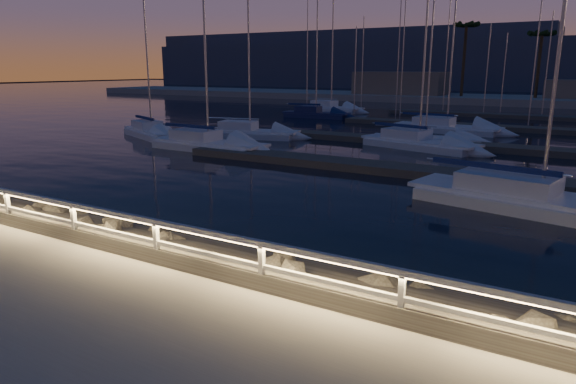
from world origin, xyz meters
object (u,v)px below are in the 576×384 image
at_px(sailboat_i, 314,113).
at_px(sailboat_k, 444,127).
at_px(sailboat_e, 248,132).
at_px(sailboat_m, 330,108).
at_px(sailboat_f, 416,142).
at_px(guard_rail, 124,224).
at_px(sailboat_d, 533,198).
at_px(sailboat_g, 422,138).
at_px(sailboat_a, 151,131).
at_px(sailboat_b, 206,143).

xyz_separation_m(sailboat_i, sailboat_k, (15.01, -5.76, 0.00)).
height_order(sailboat_e, sailboat_m, sailboat_m).
relative_size(sailboat_f, sailboat_m, 0.98).
height_order(guard_rail, sailboat_e, sailboat_e).
bearing_deg(sailboat_d, sailboat_e, 162.23).
distance_m(sailboat_f, sailboat_i, 22.02).
relative_size(sailboat_d, sailboat_g, 1.31).
relative_size(sailboat_e, sailboat_g, 1.03).
relative_size(sailboat_a, sailboat_d, 0.75).
xyz_separation_m(guard_rail, sailboat_g, (-0.39, 26.72, -0.98)).
distance_m(sailboat_d, sailboat_i, 36.77).
distance_m(sailboat_a, sailboat_d, 28.40).
distance_m(sailboat_i, sailboat_k, 16.08).
bearing_deg(sailboat_a, sailboat_k, 62.20).
bearing_deg(guard_rail, sailboat_i, 111.61).
bearing_deg(sailboat_d, guard_rail, -113.22).
relative_size(guard_rail, sailboat_e, 3.50).
xyz_separation_m(sailboat_e, sailboat_k, (11.85, 10.96, -0.01)).
distance_m(sailboat_d, sailboat_g, 16.94).
distance_m(guard_rail, sailboat_a, 27.63).
bearing_deg(sailboat_e, sailboat_k, 29.33).
bearing_deg(sailboat_k, sailboat_f, -81.87).
distance_m(sailboat_a, sailboat_i, 20.44).
height_order(guard_rail, sailboat_m, sailboat_m).
bearing_deg(sailboat_a, sailboat_m, 110.99).
relative_size(sailboat_b, sailboat_m, 1.02).
bearing_deg(sailboat_e, sailboat_d, -41.82).
xyz_separation_m(sailboat_g, sailboat_i, (-15.45, 13.26, 0.04)).
height_order(guard_rail, sailboat_g, sailboat_g).
relative_size(sailboat_f, sailboat_i, 1.10).
height_order(sailboat_a, sailboat_g, sailboat_g).
xyz_separation_m(sailboat_d, sailboat_g, (-8.47, 14.67, -0.05)).
height_order(sailboat_d, sailboat_f, sailboat_d).
height_order(sailboat_a, sailboat_f, sailboat_f).
xyz_separation_m(guard_rail, sailboat_m, (-17.70, 47.43, -0.90)).
bearing_deg(sailboat_a, sailboat_e, 51.85).
relative_size(sailboat_e, sailboat_i, 1.03).
height_order(guard_rail, sailboat_f, sailboat_f).
relative_size(sailboat_d, sailboat_m, 1.17).
height_order(guard_rail, sailboat_i, sailboat_i).
bearing_deg(sailboat_b, sailboat_m, 102.98).
bearing_deg(sailboat_g, sailboat_f, -94.42).
xyz_separation_m(sailboat_a, sailboat_i, (3.40, 20.16, 0.00)).
bearing_deg(sailboat_f, guard_rail, -74.02).
relative_size(sailboat_a, sailboat_g, 0.98).
distance_m(sailboat_f, sailboat_m, 28.85).
distance_m(guard_rail, sailboat_e, 26.51).
bearing_deg(sailboat_b, sailboat_e, 101.66).
height_order(sailboat_k, sailboat_m, sailboat_k).
bearing_deg(sailboat_f, sailboat_i, 151.12).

